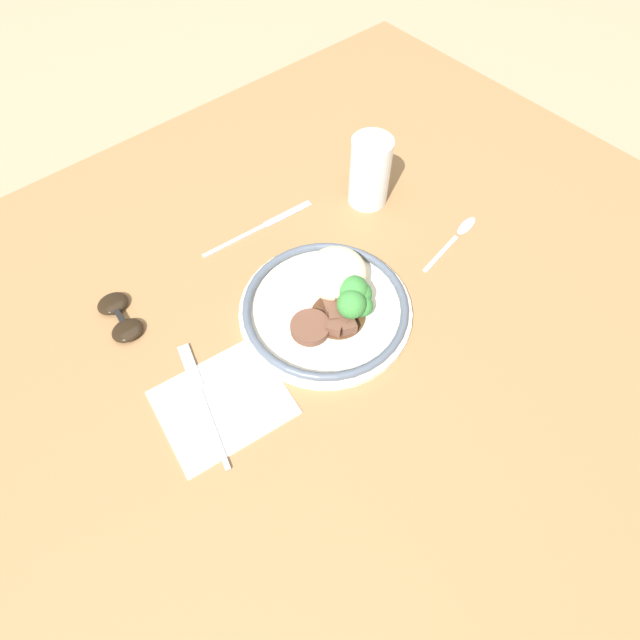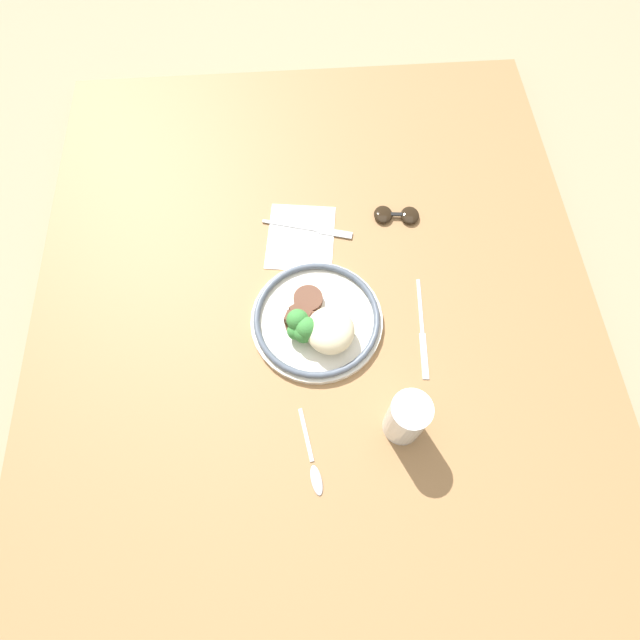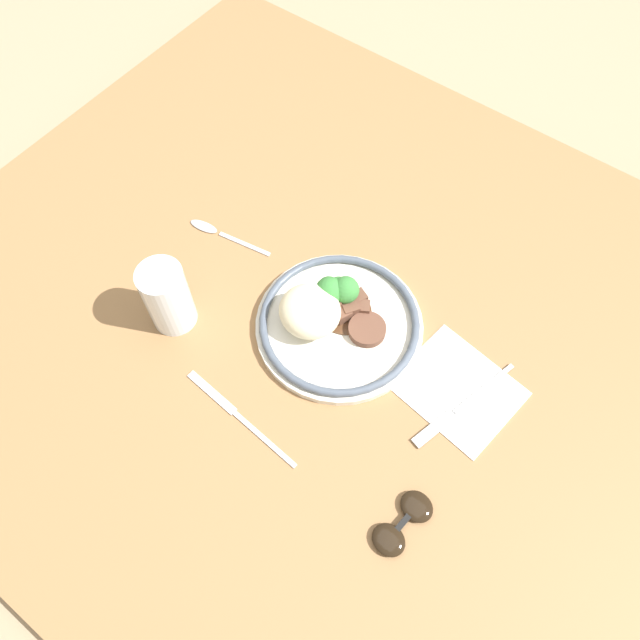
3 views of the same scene
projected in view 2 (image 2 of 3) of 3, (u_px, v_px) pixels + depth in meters
ground_plane at (316, 321)px, 0.99m from camera, size 8.00×8.00×0.00m
dining_table at (316, 318)px, 0.98m from camera, size 1.36×1.10×0.03m
napkin at (301, 237)px, 1.04m from camera, size 0.18×0.16×0.00m
plate at (317, 322)px, 0.93m from camera, size 0.25×0.25×0.07m
juice_glass at (406, 419)px, 0.82m from camera, size 0.07×0.07×0.12m
fork at (316, 230)px, 1.04m from camera, size 0.06×0.19×0.00m
knife at (422, 331)px, 0.95m from camera, size 0.21×0.03×0.00m
spoon at (314, 469)px, 0.84m from camera, size 0.15×0.04×0.01m
sunglasses at (397, 215)px, 1.05m from camera, size 0.06×0.10×0.01m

